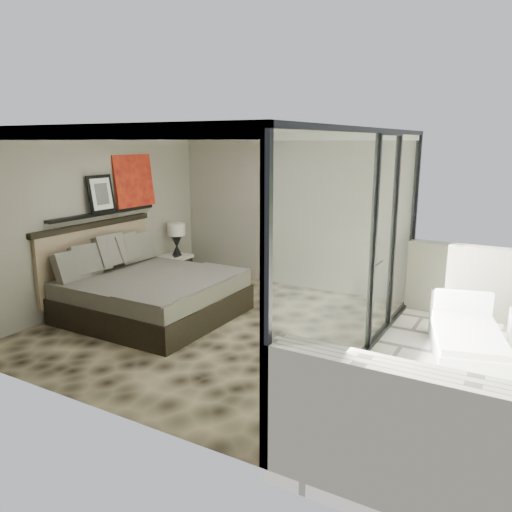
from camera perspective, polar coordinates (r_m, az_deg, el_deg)
The scene contains 13 objects.
floor at distance 7.43m, azimuth -5.01°, elevation -7.93°, with size 5.00×5.00×0.00m, color black.
ceiling at distance 6.95m, azimuth -5.48°, elevation 14.10°, with size 4.50×5.00×0.02m, color silver.
back_wall at distance 9.18m, azimuth 3.74°, elevation 5.15°, with size 4.50×0.02×2.80m, color gray.
left_wall at distance 8.53m, azimuth -17.69°, elevation 3.96°, with size 0.02×5.00×2.80m, color gray.
glass_wall at distance 6.07m, azimuth 12.44°, elevation 0.81°, with size 0.08×5.00×2.80m, color white.
terrace_slab at distance 6.30m, azimuth 25.25°, elevation -13.83°, with size 3.00×5.00×0.12m, color beige.
picture_ledge at distance 8.54m, azimuth -16.97°, elevation 4.70°, with size 0.12×2.20×0.05m, color black.
bed at distance 7.91m, azimuth -12.30°, elevation -3.97°, with size 2.37×2.29×1.31m.
nightstand at distance 9.72m, azimuth -9.16°, elevation -1.43°, with size 0.51×0.51×0.51m, color black.
table_lamp at distance 9.58m, azimuth -9.09°, elevation 2.40°, with size 0.34×0.34×0.62m.
abstract_canvas at distance 9.02m, azimuth -13.77°, elevation 8.35°, with size 0.04×0.90×0.90m, color #A9300E.
framed_print at distance 8.42m, azimuth -17.31°, elevation 6.80°, with size 0.03×0.50×0.60m, color black.
lounger at distance 6.93m, azimuth 22.92°, elevation -8.81°, with size 1.19×1.77×0.63m.
Camera 1 is at (4.00, -5.68, 2.65)m, focal length 35.00 mm.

